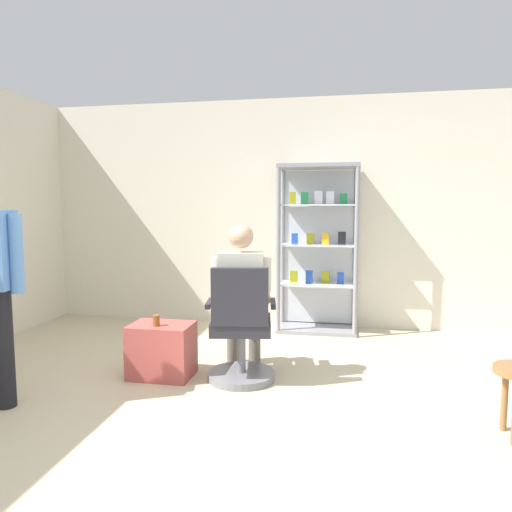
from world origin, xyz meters
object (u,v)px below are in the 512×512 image
(office_chair, at_px, (241,335))
(storage_crate, at_px, (162,350))
(tea_glass, at_px, (156,320))
(display_cabinet_main, at_px, (318,247))
(seated_shopkeeper, at_px, (242,292))

(office_chair, relative_size, storage_crate, 1.87)
(storage_crate, bearing_deg, tea_glass, -106.09)
(tea_glass, bearing_deg, display_cabinet_main, 55.99)
(display_cabinet_main, relative_size, storage_crate, 3.69)
(tea_glass, bearing_deg, office_chair, 4.99)
(office_chair, bearing_deg, storage_crate, 179.92)
(storage_crate, xyz_separation_m, tea_glass, (-0.02, -0.06, 0.27))
(seated_shopkeeper, bearing_deg, storage_crate, -166.26)
(office_chair, xyz_separation_m, storage_crate, (-0.68, 0.00, -0.17))
(seated_shopkeeper, relative_size, storage_crate, 2.51)
(display_cabinet_main, bearing_deg, office_chair, -106.70)
(display_cabinet_main, xyz_separation_m, tea_glass, (-1.23, -1.82, -0.47))
(office_chair, distance_m, storage_crate, 0.70)
(display_cabinet_main, xyz_separation_m, office_chair, (-0.53, -1.76, -0.57))
(office_chair, bearing_deg, tea_glass, -175.01)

